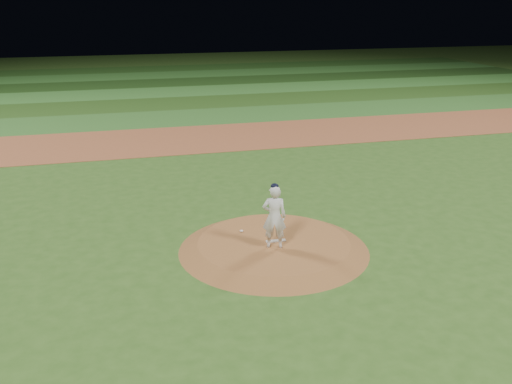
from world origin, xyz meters
name	(u,v)px	position (x,y,z in m)	size (l,w,h in m)	color
ground	(274,249)	(0.00, 0.00, 0.00)	(120.00, 120.00, 0.00)	#2E551B
infield_dirt_band	(196,139)	(0.00, 14.00, 0.01)	(70.00, 6.00, 0.02)	brown
outfield_stripe_0	(182,118)	(0.00, 19.50, 0.01)	(70.00, 5.00, 0.02)	#2E6525
outfield_stripe_1	(172,103)	(0.00, 24.50, 0.01)	(70.00, 5.00, 0.02)	#254B18
outfield_stripe_2	(164,92)	(0.00, 29.50, 0.01)	(70.00, 5.00, 0.02)	#33752A
outfield_stripe_3	(157,83)	(0.00, 34.50, 0.01)	(70.00, 5.00, 0.02)	#1B3F14
outfield_stripe_4	(152,75)	(0.00, 39.50, 0.01)	(70.00, 5.00, 0.02)	#2F6C27
outfield_stripe_5	(147,69)	(0.00, 44.50, 0.01)	(70.00, 5.00, 0.02)	#214C18
pitchers_mound	(274,246)	(0.00, 0.00, 0.12)	(5.50, 5.50, 0.25)	brown
pitching_rubber	(276,241)	(0.06, 0.01, 0.26)	(0.58, 0.14, 0.03)	silver
rosin_bag	(242,231)	(-0.73, 0.94, 0.28)	(0.11, 0.11, 0.06)	silver
pitcher_on_mound	(274,216)	(-0.10, -0.35, 1.18)	(0.76, 0.61, 1.89)	silver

